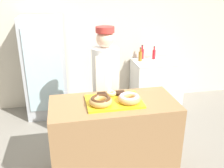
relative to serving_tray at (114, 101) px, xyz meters
name	(u,v)px	position (x,y,z in m)	size (l,w,h in m)	color
wall_back	(90,34)	(0.00, 2.13, 0.37)	(8.00, 0.06, 2.70)	beige
display_counter	(114,139)	(0.00, 0.00, -0.49)	(1.41, 0.68, 0.96)	#997047
serving_tray	(114,101)	(0.00, 0.00, 0.00)	(0.61, 0.43, 0.02)	yellow
donut_chocolate_glaze	(101,101)	(-0.16, -0.07, 0.06)	(0.25, 0.25, 0.08)	tan
donut_light_glaze	(129,98)	(0.16, -0.07, 0.06)	(0.25, 0.25, 0.08)	tan
donut_mini_center	(111,93)	(0.00, 0.14, 0.04)	(0.12, 0.12, 0.05)	tan
brownie_back_left	(102,95)	(-0.11, 0.14, 0.03)	(0.10, 0.10, 0.03)	black
brownie_back_right	(121,93)	(0.11, 0.14, 0.03)	(0.10, 0.10, 0.03)	black
baker_person	(106,87)	(0.01, 0.60, -0.07)	(0.35, 0.35, 1.70)	#4C4C51
beverage_fridge	(45,68)	(-0.83, 1.76, -0.12)	(0.69, 0.59, 1.72)	#ADB2B7
chest_freezer	(156,83)	(1.19, 1.76, -0.54)	(0.88, 0.62, 0.86)	silver
bottle_red	(154,54)	(1.18, 1.93, -0.02)	(0.06, 0.06, 0.25)	red
bottle_amber	(140,56)	(0.89, 1.85, -0.02)	(0.07, 0.07, 0.25)	#99661E
bottle_red_b	(142,54)	(0.96, 1.98, -0.01)	(0.07, 0.07, 0.27)	red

